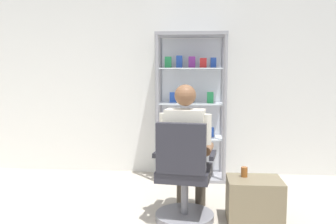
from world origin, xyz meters
TOP-DOWN VIEW (x-y plane):
  - back_wall at (0.00, 3.00)m, footprint 6.00×0.10m
  - display_cabinet_main at (0.40, 2.76)m, footprint 0.90×0.45m
  - office_chair at (0.36, 1.30)m, footprint 0.60×0.56m
  - seated_shopkeeper at (0.38, 1.46)m, footprint 0.53×0.60m
  - storage_crate at (1.01, 1.34)m, footprint 0.50×0.39m
  - tea_glass at (0.93, 1.41)m, footprint 0.06×0.06m

SIDE VIEW (x-z plane):
  - storage_crate at x=1.01m, z-range 0.00..0.42m
  - office_chair at x=0.36m, z-range -0.09..0.87m
  - tea_glass at x=0.93m, z-range 0.42..0.51m
  - seated_shopkeeper at x=0.38m, z-range 0.07..1.36m
  - display_cabinet_main at x=0.40m, z-range 0.02..1.92m
  - back_wall at x=0.00m, z-range 0.00..2.70m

